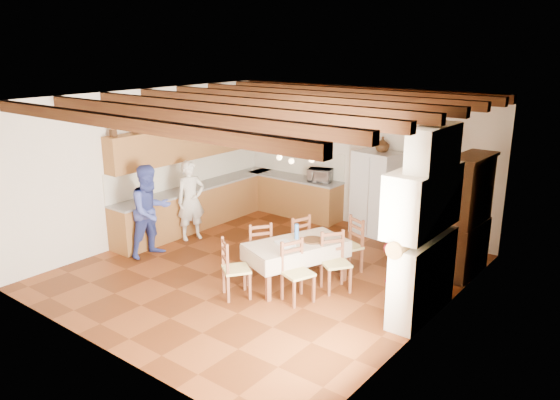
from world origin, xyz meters
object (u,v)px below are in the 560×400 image
object	(u,v)px
chair_left_far	(295,239)
person_woman_red	(401,242)
chair_right_near	(298,272)
hutch	(468,216)
chair_right_far	(336,262)
person_man	(191,201)
refrigerator	(377,193)
dining_table	(296,247)
chair_end_near	(236,268)
person_woman_blue	(151,211)
microwave	(320,175)
chair_left_near	(258,247)
chair_end_far	(348,245)

from	to	relation	value
chair_left_far	person_woman_red	distance (m)	1.91
chair_right_near	person_woman_red	world-z (taller)	person_woman_red
hutch	person_woman_red	size ratio (longest dim) A/B	1.41
chair_right_far	person_man	distance (m)	3.62
refrigerator	person_man	size ratio (longest dim) A/B	1.08
dining_table	chair_end_near	size ratio (longest dim) A/B	1.90
chair_right_near	person_woman_blue	distance (m)	3.29
refrigerator	chair_right_near	world-z (taller)	refrigerator
chair_right_near	microwave	world-z (taller)	microwave
chair_left_far	person_woman_blue	world-z (taller)	person_woman_blue
chair_left_near	person_woman_blue	size ratio (longest dim) A/B	0.55
chair_left_far	chair_end_far	xyz separation A→B (m)	(0.89, 0.33, 0.00)
chair_right_near	chair_right_far	xyz separation A→B (m)	(0.25, 0.69, 0.00)
refrigerator	chair_right_far	bearing A→B (deg)	-67.15
hutch	chair_left_far	world-z (taller)	hutch
chair_end_near	microwave	world-z (taller)	microwave
hutch	chair_end_far	distance (m)	2.07
chair_end_near	chair_end_far	xyz separation A→B (m)	(0.86, 1.93, 0.00)
chair_end_far	person_woman_blue	world-z (taller)	person_woman_blue
chair_left_near	chair_left_far	xyz separation A→B (m)	(0.28, 0.70, 0.00)
hutch	person_woman_red	bearing A→B (deg)	-119.49
chair_left_far	chair_left_near	bearing A→B (deg)	-4.20
chair_left_far	chair_right_near	bearing A→B (deg)	55.61
chair_right_far	chair_end_near	bearing A→B (deg)	171.15
refrigerator	hutch	size ratio (longest dim) A/B	0.83
chair_left_far	chair_end_near	size ratio (longest dim) A/B	1.00
refrigerator	chair_right_near	size ratio (longest dim) A/B	1.81
person_man	microwave	xyz separation A→B (m)	(1.37, 2.58, 0.24)
chair_left_near	microwave	size ratio (longest dim) A/B	1.86
chair_left_far	microwave	size ratio (longest dim) A/B	1.86
chair_left_near	chair_end_far	bearing A→B (deg)	165.31
refrigerator	chair_end_far	size ratio (longest dim) A/B	1.81
refrigerator	person_man	world-z (taller)	refrigerator
hutch	chair_right_far	bearing A→B (deg)	-123.51
chair_right_far	chair_right_near	bearing A→B (deg)	-164.90
chair_end_far	person_woman_blue	distance (m)	3.66
chair_left_near	chair_end_far	xyz separation A→B (m)	(1.17, 1.03, 0.00)
chair_left_far	chair_end_far	size ratio (longest dim) A/B	1.00
chair_right_near	person_woman_red	size ratio (longest dim) A/B	0.65
refrigerator	microwave	xyz separation A→B (m)	(-1.40, -0.03, 0.17)
chair_right_near	chair_right_far	distance (m)	0.73
chair_left_near	microwave	world-z (taller)	microwave
chair_left_near	microwave	bearing A→B (deg)	-131.34
chair_right_near	person_woman_blue	world-z (taller)	person_woman_blue
chair_left_far	chair_right_near	distance (m)	1.44
chair_right_far	microwave	distance (m)	3.65
chair_left_near	microwave	xyz separation A→B (m)	(-0.81, 3.08, 0.56)
refrigerator	chair_end_far	bearing A→B (deg)	-67.78
chair_left_far	person_man	world-z (taller)	person_man
chair_end_far	chair_left_far	bearing A→B (deg)	-136.18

